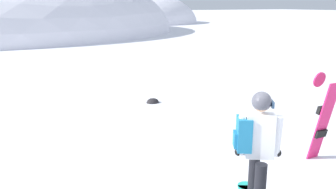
# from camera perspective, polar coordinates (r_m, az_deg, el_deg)

# --- Properties ---
(ridge_peak_far) EXTENTS (21.14, 19.03, 9.79)m
(ridge_peak_far) POSITION_cam_1_polar(r_m,az_deg,el_deg) (57.15, -6.08, 10.90)
(ridge_peak_far) COLOR white
(ridge_peak_far) RESTS_ON ground
(snowboarder_main) EXTENTS (1.11, 1.60, 1.71)m
(snowboarder_main) POSITION_cam_1_polar(r_m,az_deg,el_deg) (5.01, 13.42, -8.46)
(snowboarder_main) COLOR #23B7A3
(snowboarder_main) RESTS_ON ground
(spare_snowboard) EXTENTS (0.28, 0.39, 1.62)m
(spare_snowboard) POSITION_cam_1_polar(r_m,az_deg,el_deg) (7.14, 22.68, -3.27)
(spare_snowboard) COLOR #D11E5B
(spare_snowboard) RESTS_ON ground
(rock_dark) EXTENTS (0.37, 0.32, 0.26)m
(rock_dark) POSITION_cam_1_polar(r_m,az_deg,el_deg) (10.74, -2.37, -1.27)
(rock_dark) COLOR #282628
(rock_dark) RESTS_ON ground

